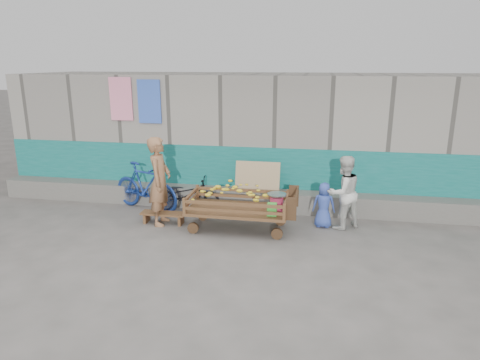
% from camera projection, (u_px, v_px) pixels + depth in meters
% --- Properties ---
extents(ground, '(80.00, 80.00, 0.00)m').
position_uv_depth(ground, '(223.00, 250.00, 7.72)').
color(ground, '#54514D').
rests_on(ground, ground).
extents(building_wall, '(12.00, 3.50, 3.00)m').
position_uv_depth(building_wall, '(256.00, 134.00, 11.17)').
color(building_wall, gray).
rests_on(building_wall, ground).
extents(banana_cart, '(2.19, 1.00, 0.93)m').
position_uv_depth(banana_cart, '(236.00, 200.00, 8.54)').
color(banana_cart, brown).
rests_on(banana_cart, ground).
extents(bench, '(0.95, 0.29, 0.24)m').
position_uv_depth(bench, '(164.00, 215.00, 8.98)').
color(bench, brown).
rests_on(bench, ground).
extents(vendor_man, '(0.48, 0.69, 1.84)m').
position_uv_depth(vendor_man, '(160.00, 181.00, 8.78)').
color(vendor_man, '#986844').
rests_on(vendor_man, ground).
extents(woman, '(0.93, 0.88, 1.51)m').
position_uv_depth(woman, '(343.00, 192.00, 8.60)').
color(woman, silver).
rests_on(woman, ground).
extents(child, '(0.48, 0.33, 0.94)m').
position_uv_depth(child, '(324.00, 205.00, 8.72)').
color(child, '#3851B1').
rests_on(child, ground).
extents(bicycle_dark, '(1.58, 0.70, 0.80)m').
position_uv_depth(bicycle_dark, '(186.00, 195.00, 9.63)').
color(bicycle_dark, black).
rests_on(bicycle_dark, ground).
extents(bicycle_blue, '(1.89, 1.14, 1.10)m').
position_uv_depth(bicycle_blue, '(146.00, 187.00, 9.71)').
color(bicycle_blue, navy).
rests_on(bicycle_blue, ground).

